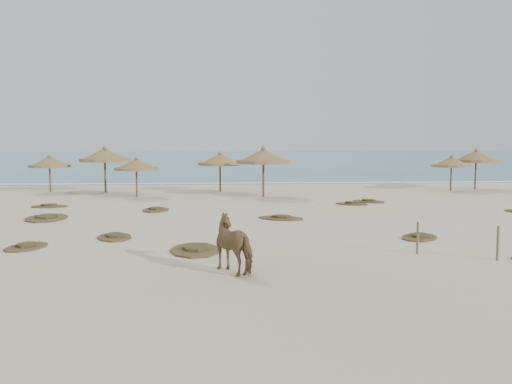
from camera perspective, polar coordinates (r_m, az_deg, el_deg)
ground at (r=19.46m, az=0.80°, el=-5.36°), size 160.00×160.00×0.00m
ocean at (r=94.13m, az=-2.82°, el=3.30°), size 200.00×100.00×0.01m
foam_line at (r=45.23m, az=-1.81°, el=0.88°), size 70.00×0.60×0.01m
palapa_0 at (r=40.30m, az=-19.95°, el=2.80°), size 2.93×2.93×2.55m
palapa_1 at (r=39.02m, az=-14.89°, el=3.54°), size 3.94×3.94×3.15m
palapa_2 at (r=35.64m, az=-11.88°, el=2.65°), size 3.37×3.37×2.52m
palapa_3 at (r=37.93m, az=-3.62°, el=3.22°), size 3.19×3.19×2.77m
palapa_4 at (r=34.90m, az=0.75°, el=3.52°), size 4.36×4.36×3.15m
palapa_5 at (r=41.03m, az=18.96°, el=2.82°), size 3.44×3.44×2.51m
palapa_6 at (r=42.93m, az=21.15°, el=3.29°), size 3.82×3.82×2.93m
horse at (r=15.60m, az=-1.95°, el=-5.19°), size 1.73×2.00×1.56m
fence_post_near at (r=18.51m, az=23.03°, el=-4.74°), size 0.10×0.10×1.04m
fence_post_far at (r=18.71m, az=15.85°, el=-4.44°), size 0.09×0.09×1.02m
scrub_1 at (r=27.40m, az=-20.23°, el=-2.42°), size 2.08×3.00×0.16m
scrub_2 at (r=21.48m, az=-13.96°, el=-4.35°), size 1.60×2.12×0.16m
scrub_3 at (r=25.68m, az=2.53°, el=-2.59°), size 2.52×2.19×0.16m
scrub_4 at (r=21.65m, az=16.01°, el=-4.33°), size 2.04×2.25×0.16m
scrub_6 at (r=31.89m, az=-19.97°, el=-1.33°), size 1.94×1.27×0.16m
scrub_7 at (r=31.50m, az=9.55°, el=-1.15°), size 2.09×1.75×0.16m
scrub_9 at (r=18.62m, az=-6.09°, el=-5.73°), size 1.75×2.58×0.16m
scrub_10 at (r=32.84m, az=11.21°, el=-0.91°), size 2.25×2.15×0.16m
scrub_11 at (r=20.50m, az=-21.99°, el=-5.07°), size 1.66×2.05×0.16m
scrub_13 at (r=28.97m, az=-9.99°, el=-1.74°), size 1.40×2.08×0.16m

